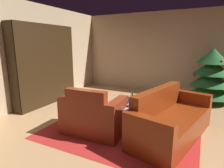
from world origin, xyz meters
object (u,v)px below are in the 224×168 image
Objects in this scene: armchair_red at (93,116)px; bottle_on_table at (132,101)px; book_stack_on_table at (125,103)px; bookshelf_unit at (48,65)px; coffee_table at (123,108)px; couch_red at (170,121)px; decorated_tree at (211,76)px.

bottle_on_table is (0.58, 0.38, 0.26)m from armchair_red.
bookshelf_unit is at bearing 164.55° from book_stack_on_table.
bottle_on_table reaches higher than coffee_table.
bookshelf_unit reaches higher than coffee_table.
coffee_table is 2.31× the size of bottle_on_table.
bookshelf_unit reaches higher than bottle_on_table.
book_stack_on_table is at bearing 36.68° from armchair_red.
coffee_table is 0.23m from bottle_on_table.
armchair_red is at bearing -158.41° from couch_red.
coffee_table is at bearing -15.44° from bookshelf_unit.
armchair_red reaches higher than book_stack_on_table.
couch_red is at bearing 21.59° from armchair_red.
bottle_on_table is (-0.66, -0.11, 0.29)m from couch_red.
armchair_red is at bearing -26.80° from bookshelf_unit.
bookshelf_unit is 3.33× the size of coffee_table.
coffee_table is 0.12m from book_stack_on_table.
armchair_red is at bearing -146.95° from bottle_on_table.
coffee_table is 2.93× the size of book_stack_on_table.
decorated_tree is (0.62, 2.44, 0.45)m from couch_red.
couch_red is 0.84m from book_stack_on_table.
decorated_tree is at bearing 60.78° from coffee_table.
book_stack_on_table is at bearing -118.51° from decorated_tree.
decorated_tree is (1.45, 2.59, 0.31)m from coffee_table.
couch_red is at bearing 11.05° from book_stack_on_table.
book_stack_on_table is 0.14m from bottle_on_table.
bookshelf_unit is 7.68× the size of bottle_on_table.
coffee_table is at bearing 39.87° from armchair_red.
bookshelf_unit is 3.38m from couch_red.
couch_red is 0.85m from coffee_table.
couch_red reaches higher than book_stack_on_table.
armchair_red reaches higher than couch_red.
couch_red is at bearing 9.87° from coffee_table.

